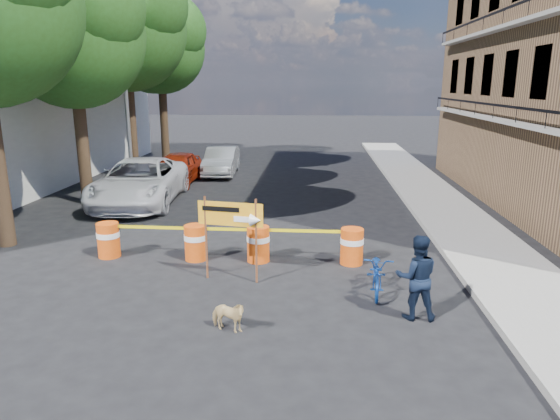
# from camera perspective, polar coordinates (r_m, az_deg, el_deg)

# --- Properties ---
(ground) EXTENTS (120.00, 120.00, 0.00)m
(ground) POSITION_cam_1_polar(r_m,az_deg,el_deg) (11.56, -4.54, -7.89)
(ground) COLOR black
(ground) RESTS_ON ground
(sidewalk_east) EXTENTS (2.40, 40.00, 0.15)m
(sidewalk_east) POSITION_cam_1_polar(r_m,az_deg,el_deg) (17.71, 18.81, -0.47)
(sidewalk_east) COLOR gray
(sidewalk_east) RESTS_ON ground
(tree_mid_a) EXTENTS (5.25, 5.00, 8.68)m
(tree_mid_a) POSITION_cam_1_polar(r_m,az_deg,el_deg) (19.56, -22.52, 18.11)
(tree_mid_a) COLOR #332316
(tree_mid_a) RESTS_ON ground
(tree_mid_b) EXTENTS (5.67, 5.40, 9.62)m
(tree_mid_b) POSITION_cam_1_polar(r_m,az_deg,el_deg) (24.21, -17.19, 19.30)
(tree_mid_b) COLOR #332316
(tree_mid_b) RESTS_ON ground
(tree_far) EXTENTS (5.04, 4.80, 8.84)m
(tree_far) POSITION_cam_1_polar(r_m,az_deg,el_deg) (28.89, -13.44, 17.62)
(tree_far) COLOR #332316
(tree_far) RESTS_ON ground
(streetlamp) EXTENTS (1.25, 0.18, 8.00)m
(streetlamp) POSITION_cam_1_polar(r_m,az_deg,el_deg) (21.47, -17.12, 13.75)
(streetlamp) COLOR gray
(streetlamp) RESTS_ON ground
(barrel_far_left) EXTENTS (0.58, 0.58, 0.90)m
(barrel_far_left) POSITION_cam_1_polar(r_m,az_deg,el_deg) (13.55, -19.02, -3.17)
(barrel_far_left) COLOR #DA4B0C
(barrel_far_left) RESTS_ON ground
(barrel_mid_left) EXTENTS (0.58, 0.58, 0.90)m
(barrel_mid_left) POSITION_cam_1_polar(r_m,az_deg,el_deg) (12.79, -9.61, -3.60)
(barrel_mid_left) COLOR #DA4B0C
(barrel_mid_left) RESTS_ON ground
(barrel_mid_right) EXTENTS (0.58, 0.58, 0.90)m
(barrel_mid_right) POSITION_cam_1_polar(r_m,az_deg,el_deg) (12.51, -2.50, -3.81)
(barrel_mid_right) COLOR #DA4B0C
(barrel_mid_right) RESTS_ON ground
(barrel_far_right) EXTENTS (0.58, 0.58, 0.90)m
(barrel_far_right) POSITION_cam_1_polar(r_m,az_deg,el_deg) (12.45, 8.21, -4.04)
(barrel_far_right) COLOR #DA4B0C
(barrel_far_right) RESTS_ON ground
(detour_sign) EXTENTS (1.49, 0.41, 1.93)m
(detour_sign) POSITION_cam_1_polar(r_m,az_deg,el_deg) (11.01, -4.71, -1.24)
(detour_sign) COLOR #592D19
(detour_sign) RESTS_ON ground
(pedestrian) EXTENTS (0.81, 0.64, 1.65)m
(pedestrian) POSITION_cam_1_polar(r_m,az_deg,el_deg) (9.78, 15.35, -7.41)
(pedestrian) COLOR black
(pedestrian) RESTS_ON ground
(bicycle) EXTENTS (0.67, 0.95, 1.71)m
(bicycle) POSITION_cam_1_polar(r_m,az_deg,el_deg) (10.76, 11.15, -5.00)
(bicycle) COLOR #12409A
(bicycle) RESTS_ON ground
(dog) EXTENTS (0.78, 0.53, 0.60)m
(dog) POSITION_cam_1_polar(r_m,az_deg,el_deg) (9.19, -6.00, -11.97)
(dog) COLOR #DBBD7D
(dog) RESTS_ON ground
(suv_white) EXTENTS (3.14, 6.08, 1.64)m
(suv_white) POSITION_cam_1_polar(r_m,az_deg,el_deg) (19.14, -15.74, 3.11)
(suv_white) COLOR white
(suv_white) RESTS_ON ground
(sedan_red) EXTENTS (1.70, 4.14, 1.40)m
(sedan_red) POSITION_cam_1_polar(r_m,az_deg,el_deg) (22.59, -11.69, 4.70)
(sedan_red) COLOR #97220C
(sedan_red) RESTS_ON ground
(sedan_silver) EXTENTS (1.61, 4.10, 1.33)m
(sedan_silver) POSITION_cam_1_polar(r_m,az_deg,el_deg) (24.60, -6.72, 5.58)
(sedan_silver) COLOR #A9ACB0
(sedan_silver) RESTS_ON ground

